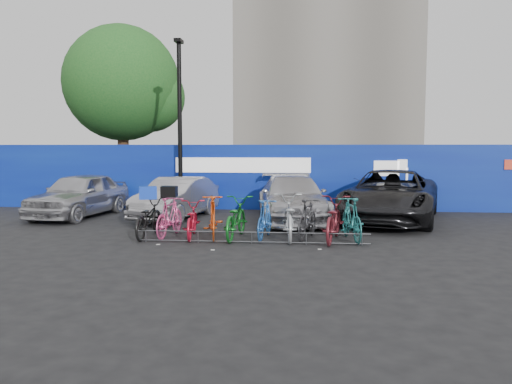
# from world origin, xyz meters

# --- Properties ---
(ground) EXTENTS (100.00, 100.00, 0.00)m
(ground) POSITION_xyz_m (0.00, 0.00, 0.00)
(ground) COLOR black
(ground) RESTS_ON ground
(hoarding) EXTENTS (22.00, 0.18, 2.40)m
(hoarding) POSITION_xyz_m (0.01, 6.00, 1.20)
(hoarding) COLOR navy
(hoarding) RESTS_ON ground
(tree) EXTENTS (5.40, 5.20, 7.80)m
(tree) POSITION_xyz_m (-6.77, 10.06, 5.07)
(tree) COLOR #382314
(tree) RESTS_ON ground
(lamppost) EXTENTS (0.25, 0.50, 6.11)m
(lamppost) POSITION_xyz_m (-3.20, 5.40, 3.27)
(lamppost) COLOR black
(lamppost) RESTS_ON ground
(bike_rack) EXTENTS (5.60, 0.03, 0.30)m
(bike_rack) POSITION_xyz_m (-0.00, -0.60, 0.16)
(bike_rack) COLOR #595B60
(bike_rack) RESTS_ON ground
(car_0) EXTENTS (2.32, 4.52, 1.47)m
(car_0) POSITION_xyz_m (-6.18, 3.55, 0.74)
(car_0) COLOR #B1B1B6
(car_0) RESTS_ON ground
(car_1) EXTENTS (2.18, 4.24, 1.33)m
(car_1) POSITION_xyz_m (-2.86, 3.44, 0.67)
(car_1) COLOR #A2A1A6
(car_1) RESTS_ON ground
(car_2) EXTENTS (2.60, 5.11, 1.42)m
(car_2) POSITION_xyz_m (0.89, 3.36, 0.71)
(car_2) COLOR #B9B8BE
(car_2) RESTS_ON ground
(car_3) EXTENTS (4.12, 6.25, 1.60)m
(car_3) POSITION_xyz_m (3.95, 3.50, 0.80)
(car_3) COLOR black
(car_3) RESTS_ON ground
(bike_0) EXTENTS (0.70, 1.90, 0.99)m
(bike_0) POSITION_xyz_m (-2.73, 0.04, 0.50)
(bike_0) COLOR black
(bike_0) RESTS_ON ground
(bike_1) EXTENTS (0.69, 1.76, 1.03)m
(bike_1) POSITION_xyz_m (-2.20, 0.15, 0.52)
(bike_1) COLOR #E6498C
(bike_1) RESTS_ON ground
(bike_2) EXTENTS (0.82, 1.82, 0.92)m
(bike_2) POSITION_xyz_m (-1.61, 0.06, 0.46)
(bike_2) COLOR red
(bike_2) RESTS_ON ground
(bike_3) EXTENTS (0.86, 1.89, 1.09)m
(bike_3) POSITION_xyz_m (-1.06, 0.06, 0.55)
(bike_3) COLOR #DB4914
(bike_3) RESTS_ON ground
(bike_4) EXTENTS (0.86, 2.03, 1.04)m
(bike_4) POSITION_xyz_m (-0.48, 0.07, 0.52)
(bike_4) COLOR #10661C
(bike_4) RESTS_ON ground
(bike_5) EXTENTS (0.67, 1.70, 0.99)m
(bike_5) POSITION_xyz_m (0.26, 0.10, 0.50)
(bike_5) COLOR #2259B0
(bike_5) RESTS_ON ground
(bike_6) EXTENTS (0.86, 2.14, 1.10)m
(bike_6) POSITION_xyz_m (0.86, 0.11, 0.55)
(bike_6) COLOR #ADB2B6
(bike_6) RESTS_ON ground
(bike_7) EXTENTS (0.90, 1.77, 1.02)m
(bike_7) POSITION_xyz_m (1.33, 0.14, 0.51)
(bike_7) COLOR #28282B
(bike_7) RESTS_ON ground
(bike_8) EXTENTS (1.09, 2.16, 1.08)m
(bike_8) POSITION_xyz_m (1.95, -0.07, 0.54)
(bike_8) COLOR maroon
(bike_8) RESTS_ON ground
(bike_9) EXTENTS (0.79, 1.86, 1.08)m
(bike_9) POSITION_xyz_m (2.41, 0.05, 0.54)
(bike_9) COLOR #1F6D6E
(bike_9) RESTS_ON ground
(cargo_crate) EXTENTS (0.53, 0.46, 0.31)m
(cargo_crate) POSITION_xyz_m (-2.73, 0.04, 1.15)
(cargo_crate) COLOR #0F36C4
(cargo_crate) RESTS_ON bike_0
(cargo_topcase) EXTENTS (0.40, 0.36, 0.28)m
(cargo_topcase) POSITION_xyz_m (-2.20, 0.15, 1.17)
(cargo_topcase) COLOR black
(cargo_topcase) RESTS_ON bike_1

